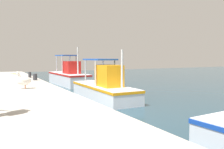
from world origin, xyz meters
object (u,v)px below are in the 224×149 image
object	(u,v)px
pelican	(24,80)
mooring_bollard_nearest	(30,75)
mooring_bollard_second	(35,77)
fishing_boat_nearest	(69,76)
fishing_boat_second	(104,88)

from	to	relation	value
pelican	mooring_bollard_nearest	size ratio (longest dim) A/B	2.35
pelican	mooring_bollard_second	world-z (taller)	pelican
fishing_boat_nearest	fishing_boat_second	bearing A→B (deg)	-2.25
fishing_boat_second	mooring_bollard_second	size ratio (longest dim) A/B	13.49
pelican	mooring_bollard_second	bearing A→B (deg)	163.73
fishing_boat_second	mooring_bollard_nearest	distance (m)	7.06
mooring_bollard_second	pelican	bearing A→B (deg)	-16.27
mooring_bollard_nearest	mooring_bollard_second	bearing A→B (deg)	0.00
mooring_bollard_nearest	mooring_bollard_second	distance (m)	2.16
mooring_bollard_second	fishing_boat_second	bearing A→B (deg)	34.42
fishing_boat_second	fishing_boat_nearest	bearing A→B (deg)	177.75
fishing_boat_nearest	fishing_boat_second	size ratio (longest dim) A/B	1.00
fishing_boat_second	pelican	xyz separation A→B (m)	(-0.19, -4.11, 0.58)
pelican	mooring_bollard_nearest	bearing A→B (deg)	169.20
fishing_boat_nearest	mooring_bollard_nearest	xyz separation A→B (m)	(0.90, -3.21, 0.31)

